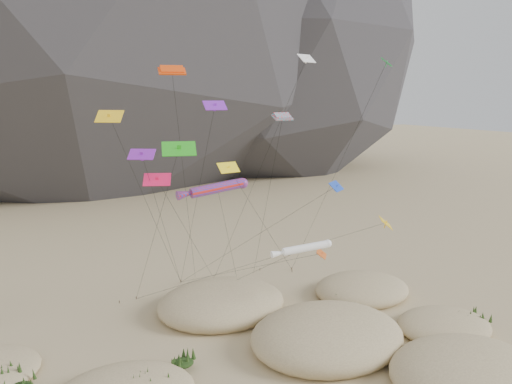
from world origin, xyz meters
The scene contains 8 objects.
dunes centered at (-1.24, 3.20, 0.76)m, with size 49.79×36.67×4.14m.
dune_grass centered at (-0.24, 3.17, 0.84)m, with size 42.81×29.99×1.52m.
kite_stakes centered at (1.91, 23.50, 0.15)m, with size 21.86×3.54×0.30m.
rainbow_tube_kite centered at (-2.20, 13.51, 13.39)m, with size 10.55×10.23×14.18m.
white_tube_kite centered at (3.10, 6.68, 8.75)m, with size 5.68×15.37×9.33m.
orange_parafoil centered at (-5.78, 14.03, 23.58)m, with size 7.52×13.11×24.38m.
multi_parafoil centered at (3.19, 10.67, 19.59)m, with size 5.17×14.20×20.34m.
delta_kites centered at (0.64, 10.93, 16.51)m, with size 29.12×18.73×25.91m.
Camera 1 is at (-19.88, -28.18, 21.92)m, focal length 35.00 mm.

